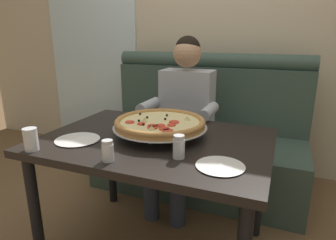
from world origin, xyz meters
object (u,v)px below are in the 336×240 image
Objects in this scene: shaker_oregano at (179,148)px; shaker_parmesan at (108,152)px; booth_bench at (200,141)px; drinking_glass at (31,141)px; plate_near_left at (220,165)px; plate_near_right at (77,138)px; patio_chair at (131,90)px; pizza at (160,123)px; dining_table at (156,153)px; diner_main at (183,113)px.

shaker_oregano is 1.12× the size of shaker_parmesan.
drinking_glass is (-0.49, -1.30, 0.38)m from booth_bench.
plate_near_right is (-0.78, 0.04, 0.00)m from plate_near_left.
patio_chair is at bearing 126.26° from plate_near_left.
shaker_oregano is (0.21, -1.12, 0.38)m from booth_bench.
pizza is at bearing 128.89° from shaker_oregano.
booth_bench is 1.22m from plate_near_right.
booth_bench reaches higher than patio_chair.
dining_table is 0.43m from plate_near_right.
dining_table is at bearing 78.95° from shaker_parmesan.
drinking_glass is (-0.70, -0.18, 0.00)m from shaker_oregano.
pizza is 0.33m from shaker_oregano.
drinking_glass is at bearing -141.39° from dining_table.
shaker_parmesan is 2.94m from patio_chair.
pizza reaches higher than shaker_parmesan.
shaker_parmesan is 0.50m from plate_near_left.
shaker_parmesan is at bearing -101.05° from dining_table.
patio_chair reaches higher than drinking_glass.
shaker_oregano is at bearing -44.20° from dining_table.
booth_bench is at bearing 69.45° from drinking_glass.
shaker_oregano is 0.32m from shaker_parmesan.
plate_near_left is at bearing -53.74° from patio_chair.
shaker_oregano is 0.59m from plate_near_right.
pizza is 0.41m from shaker_parmesan.
plate_near_left is 0.25× the size of patio_chair.
dining_table is 0.48m from plate_near_left.
diner_main is 1.01m from shaker_parmesan.
drinking_glass is at bearing -175.55° from shaker_parmesan.
shaker_oregano is at bearing 14.66° from drinking_glass.
shaker_parmesan is 0.87× the size of drinking_glass.
shaker_parmesan is at bearing 4.45° from drinking_glass.
booth_bench is at bearing 90.51° from pizza.
dining_table is 2.36× the size of pizza.
shaker_oregano is (0.28, -0.85, 0.07)m from diner_main.
dining_table is 0.39m from shaker_parmesan.
shaker_oregano reaches higher than pizza.
plate_near_right is (-0.37, -1.11, 0.34)m from booth_bench.
plate_near_right is 0.23m from drinking_glass.
plate_near_right is at bearing 178.47° from shaker_oregano.
shaker_parmesan reaches higher than plate_near_left.
booth_bench reaches higher than shaker_oregano.
pizza is 0.61× the size of patio_chair.
booth_bench is at bearing 71.31° from plate_near_right.
dining_table is 0.65m from diner_main.
booth_bench is 15.27× the size of drinking_glass.
booth_bench is at bearing 109.74° from plate_near_left.
drinking_glass is at bearing -169.92° from plate_near_left.
shaker_oregano is 0.20m from plate_near_left.
pizza is (0.01, -0.87, 0.40)m from booth_bench.
drinking_glass is (-0.42, -1.04, 0.07)m from diner_main.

